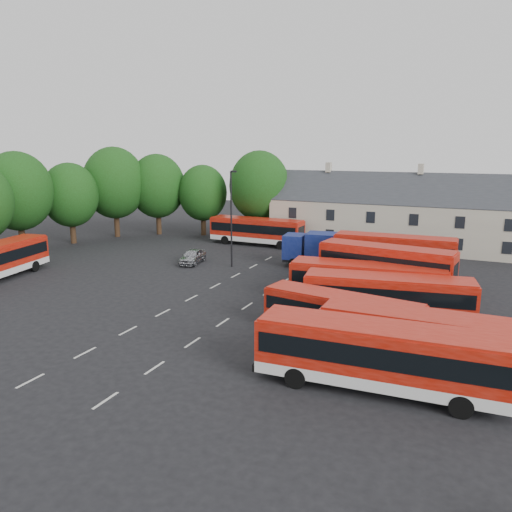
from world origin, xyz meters
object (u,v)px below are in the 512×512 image
Objects in this scene: box_truck at (325,248)px; lamppost at (231,216)px; bus_dd_south at (385,269)px; silver_car at (193,256)px; bus_row_a at (379,352)px.

lamppost is at bearing -164.58° from box_truck.
bus_dd_south is 2.44× the size of silver_car.
bus_dd_south reaches higher than bus_row_a.
bus_dd_south is at bearing -21.95° from silver_car.
lamppost is at bearing 171.17° from bus_dd_south.
silver_car is (-13.18, -3.88, -1.23)m from box_truck.
box_truck is at bearing 109.65° from bus_row_a.
bus_dd_south is 1.30× the size of box_truck.
silver_car is at bearing 136.11° from bus_row_a.
lamppost is (-18.69, 20.58, 3.10)m from bus_row_a.
box_truck reaches higher than silver_car.
bus_dd_south is 11.05m from box_truck.
silver_car is (-20.58, 4.31, -1.71)m from bus_dd_south.
box_truck is 9.94m from lamppost.
bus_dd_south is 17.06m from lamppost.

